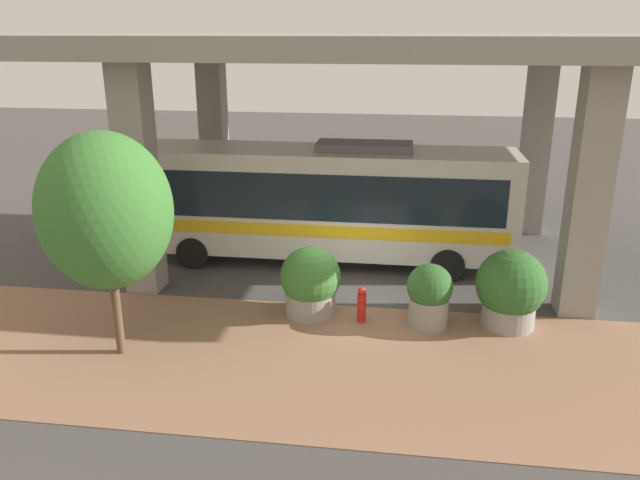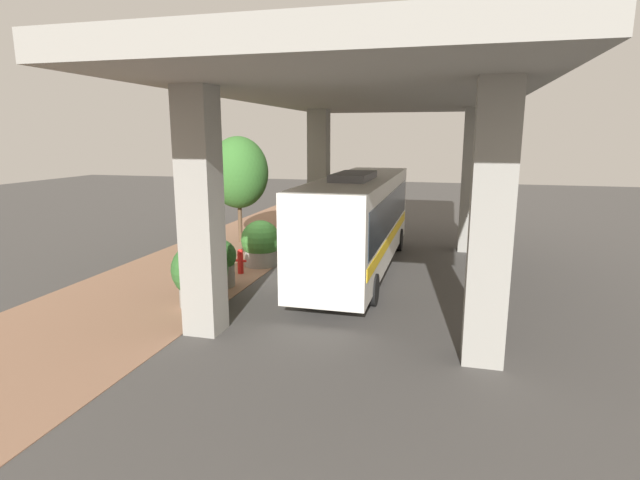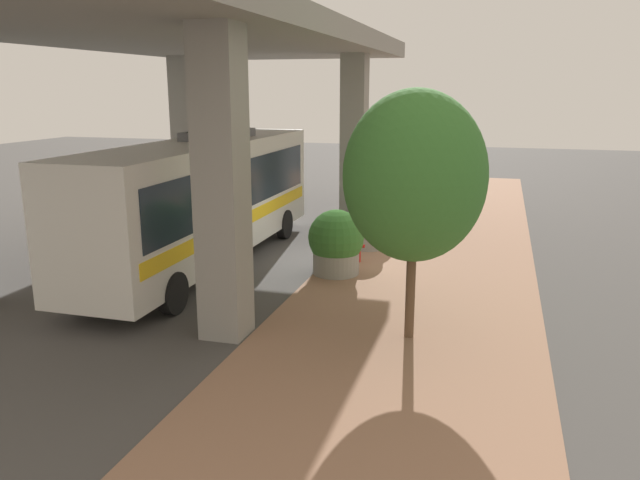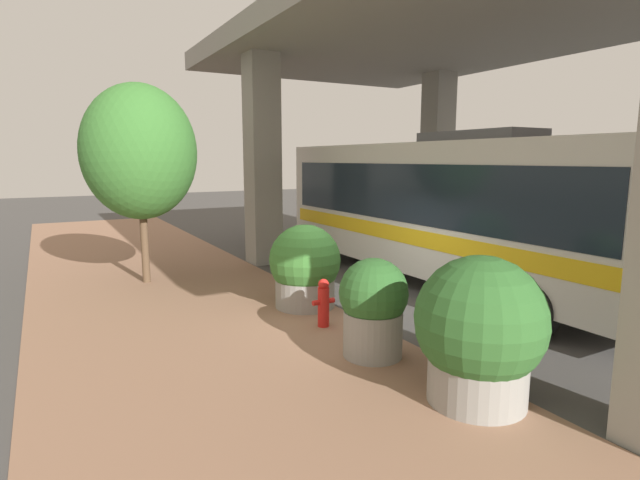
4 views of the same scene
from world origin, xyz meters
name	(u,v)px [view 4 (image 4 of 4)]	position (x,y,z in m)	size (l,w,h in m)	color
ground_plane	(351,315)	(0.00, 0.00, 0.00)	(80.00, 80.00, 0.00)	#474442
sidewalk_strip	(211,339)	(-3.00, 0.00, 0.01)	(6.00, 40.00, 0.02)	#936B51
overpass	(501,33)	(4.00, 0.00, 6.07)	(9.40, 19.70, 6.91)	gray
bus	(441,205)	(3.33, 1.04, 2.08)	(2.55, 11.46, 3.85)	silver
fire_hydrant	(323,303)	(-0.90, -0.40, 0.48)	(0.46, 0.22, 0.96)	red
planter_front	(373,307)	(-0.90, -2.06, 0.85)	(1.13, 1.13, 1.65)	gray
planter_middle	(305,267)	(-0.59, 0.95, 0.89)	(1.56, 1.56, 1.83)	gray
planter_back	(480,331)	(-0.61, -4.02, 0.99)	(1.71, 1.71, 2.00)	gray
street_tree_near	(139,152)	(-3.23, 4.94, 3.39)	(2.84, 2.84, 5.10)	brown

